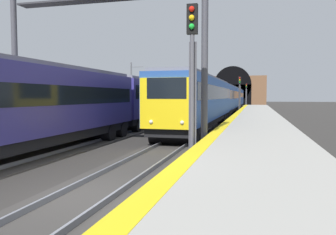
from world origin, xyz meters
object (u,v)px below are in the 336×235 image
Objects in this scene: train_adjacent_platform at (154,99)px; catenary_mast_near at (131,89)px; railway_signal_near at (192,71)px; train_main_approaching at (224,98)px; railway_signal_far at (246,93)px; overhead_signal_gantry at (102,24)px; railway_signal_mid at (240,92)px.

catenary_mast_near is at bearing -149.42° from train_adjacent_platform.
train_adjacent_platform is 7.97× the size of catenary_mast_near.
railway_signal_near is at bearing -155.52° from catenary_mast_near.
catenary_mast_near is at bearing -155.52° from railway_signal_near.
railway_signal_far reaches higher than train_main_approaching.
overhead_signal_gantry is at bearing -161.82° from catenary_mast_near.
train_main_approaching is at bearing -33.57° from railway_signal_mid.
catenary_mast_near is at bearing -71.36° from train_main_approaching.
railway_signal_near is at bearing 3.71° from train_main_approaching.
railway_signal_mid reaches higher than train_adjacent_platform.
train_adjacent_platform is 12.99m from catenary_mast_near.
overhead_signal_gantry is (-16.57, -2.60, 3.57)m from train_adjacent_platform.
train_main_approaching is 12.39m from catenary_mast_near.
train_adjacent_platform is 52.22m from railway_signal_far.
train_adjacent_platform is at bearing -159.23° from railway_signal_near.
overhead_signal_gantry is at bearing -115.90° from railway_signal_near.
railway_signal_near is at bearing 21.10° from train_adjacent_platform.
overhead_signal_gantry is at bearing -3.79° from railway_signal_far.
train_main_approaching is 36.77m from railway_signal_far.
railway_signal_mid reaches higher than train_main_approaching.
railway_signal_far reaches higher than train_adjacent_platform.
railway_signal_near is 70.49m from railway_signal_far.
overhead_signal_gantry is (2.19, 4.52, 2.36)m from railway_signal_near.
railway_signal_mid is 0.56× the size of overhead_signal_gantry.
train_main_approaching is at bearing -176.74° from railway_signal_near.
railway_signal_mid is 0.76× the size of catenary_mast_near.
railway_signal_far is at bearing -3.79° from overhead_signal_gantry.
railway_signal_near reaches higher than railway_signal_mid.
train_adjacent_platform is 20.11m from railway_signal_near.
catenary_mast_near reaches higher than railway_signal_far.
railway_signal_near is at bearing 0.00° from railway_signal_far.
railway_signal_near reaches higher than railway_signal_far.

